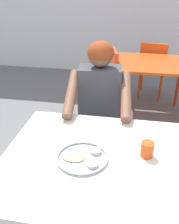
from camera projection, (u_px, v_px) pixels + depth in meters
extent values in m
cube|color=silver|center=(96.00, 160.00, 1.40)|extent=(1.07, 0.94, 0.03)
cylinder|color=#B2B2B7|center=(45.00, 157.00, 2.00)|extent=(0.04, 0.04, 0.71)
cylinder|color=#B2B2B7|center=(167.00, 171.00, 1.85)|extent=(0.04, 0.04, 0.71)
cylinder|color=#B7BABF|center=(82.00, 158.00, 1.38)|extent=(0.29, 0.29, 0.01)
torus|color=#B7BABF|center=(82.00, 157.00, 1.38)|extent=(0.29, 0.29, 0.01)
cylinder|color=#B2B5BA|center=(92.00, 164.00, 1.31)|extent=(0.06, 0.06, 0.02)
cylinder|color=#9E4714|center=(92.00, 164.00, 1.31)|extent=(0.05, 0.05, 0.01)
cylinder|color=#B2B5BA|center=(96.00, 151.00, 1.41)|extent=(0.06, 0.06, 0.02)
cylinder|color=#C65119|center=(96.00, 151.00, 1.41)|extent=(0.05, 0.05, 0.01)
ellipsoid|color=#E5C689|center=(74.00, 156.00, 1.38)|extent=(0.14, 0.11, 0.01)
ellipsoid|color=#D6BB83|center=(74.00, 153.00, 1.39)|extent=(0.10, 0.06, 0.01)
cylinder|color=#D84C19|center=(147.00, 149.00, 1.38)|extent=(0.07, 0.07, 0.09)
cylinder|color=#593319|center=(148.00, 145.00, 1.37)|extent=(0.06, 0.06, 0.02)
cube|color=red|center=(100.00, 126.00, 2.25)|extent=(0.43, 0.45, 0.04)
cube|color=red|center=(102.00, 95.00, 2.32)|extent=(0.38, 0.06, 0.40)
cylinder|color=red|center=(116.00, 159.00, 2.20)|extent=(0.03, 0.03, 0.43)
cylinder|color=red|center=(81.00, 157.00, 2.22)|extent=(0.03, 0.03, 0.43)
cylinder|color=red|center=(116.00, 137.00, 2.49)|extent=(0.03, 0.03, 0.43)
cylinder|color=red|center=(85.00, 135.00, 2.52)|extent=(0.03, 0.03, 0.43)
cylinder|color=black|center=(114.00, 180.00, 1.94)|extent=(0.10, 0.10, 0.46)
cylinder|color=black|center=(116.00, 137.00, 1.99)|extent=(0.15, 0.41, 0.12)
cylinder|color=black|center=(76.00, 177.00, 1.97)|extent=(0.10, 0.10, 0.46)
cylinder|color=black|center=(79.00, 134.00, 2.02)|extent=(0.15, 0.41, 0.12)
cube|color=#3F3F47|center=(100.00, 97.00, 2.06)|extent=(0.35, 0.23, 0.51)
cylinder|color=brown|center=(126.00, 96.00, 1.83)|extent=(0.11, 0.46, 0.25)
cylinder|color=brown|center=(71.00, 93.00, 1.87)|extent=(0.11, 0.46, 0.25)
sphere|color=brown|center=(101.00, 55.00, 1.89)|extent=(0.19, 0.19, 0.19)
ellipsoid|color=maroon|center=(101.00, 53.00, 1.88)|extent=(0.21, 0.20, 0.18)
cube|color=#E04C19|center=(154.00, 63.00, 3.02)|extent=(0.89, 0.80, 0.03)
cylinder|color=#B33D14|center=(119.00, 100.00, 2.96)|extent=(0.04, 0.04, 0.69)
cylinder|color=#B33D14|center=(122.00, 80.00, 3.54)|extent=(0.04, 0.04, 0.69)
cylinder|color=#B33D14|center=(178.00, 83.00, 3.43)|extent=(0.04, 0.04, 0.69)
cube|color=#D54519|center=(99.00, 81.00, 3.26)|extent=(0.49, 0.49, 0.04)
cube|color=#D54519|center=(114.00, 65.00, 3.17)|extent=(0.12, 0.39, 0.39)
cylinder|color=#D54519|center=(87.00, 102.00, 3.22)|extent=(0.03, 0.03, 0.42)
cylinder|color=#D54519|center=(87.00, 92.00, 3.51)|extent=(0.03, 0.03, 0.42)
cylinder|color=#D54519|center=(112.00, 102.00, 3.23)|extent=(0.03, 0.03, 0.42)
cylinder|color=#D54519|center=(109.00, 91.00, 3.52)|extent=(0.03, 0.03, 0.42)
cube|color=#D74D18|center=(152.00, 69.00, 3.73)|extent=(0.44, 0.45, 0.04)
cube|color=#D74D18|center=(153.00, 58.00, 3.47)|extent=(0.37, 0.09, 0.40)
cylinder|color=#D74D18|center=(142.00, 78.00, 4.01)|extent=(0.03, 0.03, 0.40)
cylinder|color=#D74D18|center=(162.00, 80.00, 3.93)|extent=(0.03, 0.03, 0.40)
cylinder|color=#D74D18|center=(139.00, 85.00, 3.74)|extent=(0.03, 0.03, 0.40)
cylinder|color=#D74D18|center=(160.00, 88.00, 3.66)|extent=(0.03, 0.03, 0.40)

